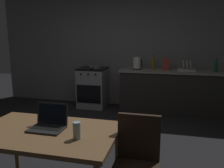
% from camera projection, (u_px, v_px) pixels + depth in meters
% --- Properties ---
extents(ground_plane, '(12.00, 12.00, 0.00)m').
position_uv_depth(ground_plane, '(81.00, 155.00, 3.19)').
color(ground_plane, black).
extents(back_wall, '(6.40, 0.10, 2.66)m').
position_uv_depth(back_wall, '(133.00, 48.00, 5.31)').
color(back_wall, slate).
rests_on(back_wall, ground_plane).
extents(kitchen_counter, '(2.16, 0.64, 0.89)m').
position_uv_depth(kitchen_counter, '(171.00, 91.00, 4.94)').
color(kitchen_counter, '#282623').
rests_on(kitchen_counter, ground_plane).
extents(stove_oven, '(0.60, 0.62, 0.89)m').
position_uv_depth(stove_oven, '(93.00, 87.00, 5.34)').
color(stove_oven, gray).
rests_on(stove_oven, ground_plane).
extents(dining_table, '(1.33, 0.82, 0.71)m').
position_uv_depth(dining_table, '(46.00, 137.00, 2.19)').
color(dining_table, brown).
rests_on(dining_table, ground_plane).
extents(chair, '(0.40, 0.40, 0.90)m').
position_uv_depth(chair, '(137.00, 160.00, 2.03)').
color(chair, '#2D2116').
rests_on(chair, ground_plane).
extents(laptop, '(0.32, 0.26, 0.23)m').
position_uv_depth(laptop, '(49.00, 124.00, 2.22)').
color(laptop, '#232326').
rests_on(laptop, dining_table).
extents(electric_kettle, '(0.19, 0.17, 0.26)m').
position_uv_depth(electric_kettle, '(137.00, 63.00, 5.00)').
color(electric_kettle, black).
rests_on(electric_kettle, kitchen_counter).
extents(bottle, '(0.07, 0.07, 0.26)m').
position_uv_depth(bottle, '(216.00, 66.00, 4.59)').
color(bottle, '#19592D').
rests_on(bottle, kitchen_counter).
extents(frying_pan, '(0.25, 0.42, 0.05)m').
position_uv_depth(frying_pan, '(95.00, 67.00, 5.21)').
color(frying_pan, gray).
rests_on(frying_pan, stove_oven).
extents(drinking_glass, '(0.07, 0.07, 0.15)m').
position_uv_depth(drinking_glass, '(77.00, 130.00, 2.00)').
color(drinking_glass, '#99B7C6').
rests_on(drinking_glass, dining_table).
extents(cereal_box, '(0.13, 0.05, 0.25)m').
position_uv_depth(cereal_box, '(166.00, 64.00, 4.88)').
color(cereal_box, '#B2382D').
rests_on(cereal_box, kitchen_counter).
extents(dish_rack, '(0.34, 0.26, 0.21)m').
position_uv_depth(dish_rack, '(187.00, 68.00, 4.78)').
color(dish_rack, silver).
rests_on(dish_rack, kitchen_counter).
extents(bottle_b, '(0.07, 0.07, 0.29)m').
position_uv_depth(bottle_b, '(153.00, 63.00, 5.00)').
color(bottle_b, '#8C601E').
rests_on(bottle_b, kitchen_counter).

